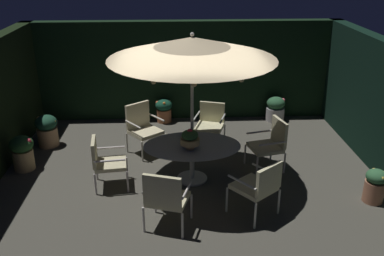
{
  "coord_description": "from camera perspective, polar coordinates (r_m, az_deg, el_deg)",
  "views": [
    {
      "loc": [
        -0.28,
        -6.83,
        3.96
      ],
      "look_at": [
        0.05,
        0.05,
        1.03
      ],
      "focal_mm": 39.07,
      "sensor_mm": 36.0,
      "label": 1
    }
  ],
  "objects": [
    {
      "name": "potted_plant_back_left",
      "position": [
        8.72,
        -22.14,
        -3.01
      ],
      "size": [
        0.45,
        0.45,
        0.7
      ],
      "color": "tan",
      "rests_on": "ground_plane"
    },
    {
      "name": "patio_chair_northeast",
      "position": [
        8.79,
        -6.8,
        0.37
      ],
      "size": [
        0.84,
        0.84,
        1.04
      ],
      "color": "beige",
      "rests_on": "ground_plane"
    },
    {
      "name": "hedge_backdrop_rear",
      "position": [
        10.48,
        -1.09,
        7.88
      ],
      "size": [
        7.71,
        0.3,
        2.43
      ],
      "primitive_type": "cube",
      "color": "black",
      "rests_on": "ground_plane"
    },
    {
      "name": "patio_chair_east",
      "position": [
        7.59,
        -11.83,
        -4.26
      ],
      "size": [
        0.65,
        0.63,
        0.94
      ],
      "color": "silver",
      "rests_on": "ground_plane"
    },
    {
      "name": "potted_plant_back_right",
      "position": [
        10.41,
        -3.85,
        2.53
      ],
      "size": [
        0.42,
        0.42,
        0.58
      ],
      "color": "#B06540",
      "rests_on": "ground_plane"
    },
    {
      "name": "potted_plant_right_far",
      "position": [
        7.75,
        23.72,
        -7.14
      ],
      "size": [
        0.37,
        0.35,
        0.61
      ],
      "color": "#AD6E50",
      "rests_on": "ground_plane"
    },
    {
      "name": "potted_plant_back_center",
      "position": [
        10.68,
        11.32,
        2.6
      ],
      "size": [
        0.46,
        0.46,
        0.62
      ],
      "color": "beige",
      "rests_on": "ground_plane"
    },
    {
      "name": "patio_chair_southeast",
      "position": [
        6.32,
        -3.63,
        -9.29
      ],
      "size": [
        0.77,
        0.72,
        1.0
      ],
      "color": "silver",
      "rests_on": "ground_plane"
    },
    {
      "name": "patio_chair_southwest",
      "position": [
        8.2,
        10.7,
        -1.84
      ],
      "size": [
        0.73,
        0.73,
        1.0
      ],
      "color": "silver",
      "rests_on": "ground_plane"
    },
    {
      "name": "centerpiece_planter",
      "position": [
        7.35,
        -0.31,
        -1.41
      ],
      "size": [
        0.34,
        0.34,
        0.39
      ],
      "color": "tan",
      "rests_on": "patio_dining_table"
    },
    {
      "name": "ground_plane",
      "position": [
        7.91,
        -0.32,
        -7.08
      ],
      "size": [
        7.71,
        6.86,
        0.02
      ],
      "primitive_type": "cube",
      "color": "#47453B"
    },
    {
      "name": "potted_plant_right_near",
      "position": [
        9.61,
        -19.18,
        -0.25
      ],
      "size": [
        0.47,
        0.47,
        0.7
      ],
      "color": "tan",
      "rests_on": "ground_plane"
    },
    {
      "name": "patio_chair_south",
      "position": [
        6.7,
        9.12,
        -7.66
      ],
      "size": [
        0.87,
        0.87,
        0.97
      ],
      "color": "silver",
      "rests_on": "ground_plane"
    },
    {
      "name": "patio_dining_table",
      "position": [
        7.64,
        0.01,
        -3.11
      ],
      "size": [
        1.78,
        1.27,
        0.71
      ],
      "color": "silver",
      "rests_on": "ground_plane"
    },
    {
      "name": "patio_umbrella",
      "position": [
        7.02,
        0.01,
        10.85
      ],
      "size": [
        2.85,
        2.85,
        2.74
      ],
      "color": "beige",
      "rests_on": "ground_plane"
    },
    {
      "name": "patio_chair_north",
      "position": [
        9.06,
        2.52,
        0.87
      ],
      "size": [
        0.75,
        0.75,
        0.93
      ],
      "color": "silver",
      "rests_on": "ground_plane"
    }
  ]
}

